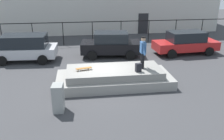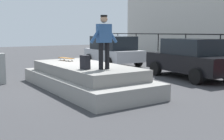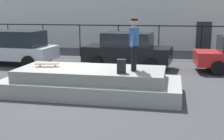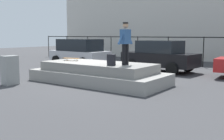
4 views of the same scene
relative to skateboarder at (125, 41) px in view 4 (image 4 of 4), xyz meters
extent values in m
plane|color=#38383A|center=(-2.04, 0.26, -1.81)|extent=(60.00, 60.00, 0.00)
cube|color=gray|center=(-1.44, 0.09, -1.57)|extent=(5.91, 2.53, 0.49)
cube|color=gray|center=(-1.44, 0.09, -1.13)|extent=(4.85, 2.07, 0.37)
cylinder|color=black|center=(0.00, 0.11, -0.54)|extent=(0.14, 0.14, 0.82)
cylinder|color=black|center=(0.00, -0.11, -0.54)|extent=(0.14, 0.14, 0.82)
cube|color=#33598C|center=(0.00, 0.00, 0.15)|extent=(0.25, 0.43, 0.56)
cylinder|color=#33598C|center=(0.01, 0.26, 0.13)|extent=(0.10, 0.44, 0.56)
cylinder|color=#33598C|center=(-0.01, -0.26, 0.13)|extent=(0.10, 0.44, 0.56)
sphere|color=tan|center=(0.00, 0.00, 0.57)|extent=(0.22, 0.22, 0.22)
cylinder|color=black|center=(0.00, 0.00, 0.67)|extent=(0.22, 0.22, 0.05)
cube|color=brown|center=(-2.99, 0.08, -0.84)|extent=(0.82, 0.37, 0.02)
cylinder|color=silver|center=(-3.26, 0.12, -0.92)|extent=(0.06, 0.04, 0.06)
cylinder|color=silver|center=(-3.22, -0.07, -0.92)|extent=(0.06, 0.04, 0.06)
cylinder|color=silver|center=(-2.76, 0.24, -0.92)|extent=(0.06, 0.04, 0.06)
cylinder|color=silver|center=(-2.71, 0.04, -0.92)|extent=(0.06, 0.04, 0.06)
cube|color=black|center=(-0.32, -0.49, -0.73)|extent=(0.31, 0.25, 0.43)
cube|color=#B7B7BC|center=(-6.75, 4.81, -1.17)|extent=(4.16, 2.13, 0.64)
cube|color=black|center=(-6.75, 4.81, -0.46)|extent=(2.93, 1.83, 0.79)
cylinder|color=black|center=(-7.96, 5.86, -1.49)|extent=(0.65, 0.25, 0.64)
cylinder|color=black|center=(-8.06, 3.90, -1.49)|extent=(0.65, 0.25, 0.64)
cylinder|color=black|center=(-5.44, 5.73, -1.49)|extent=(0.65, 0.25, 0.64)
cylinder|color=black|center=(-5.54, 3.77, -1.49)|extent=(0.65, 0.25, 0.64)
cube|color=black|center=(-0.96, 5.02, -1.13)|extent=(4.33, 2.16, 0.72)
cube|color=black|center=(-0.96, 5.02, -0.43)|extent=(2.44, 1.76, 0.67)
cylinder|color=black|center=(-2.15, 6.03, -1.49)|extent=(0.66, 0.28, 0.64)
cylinder|color=black|center=(-2.34, 4.26, -1.49)|extent=(0.66, 0.28, 0.64)
cylinder|color=black|center=(0.42, 5.77, -1.49)|extent=(0.66, 0.28, 0.64)
cylinder|color=black|center=(0.24, 4.00, -1.49)|extent=(0.66, 0.28, 0.64)
cube|color=gray|center=(-4.12, -2.32, -1.22)|extent=(0.48, 0.63, 1.19)
cylinder|color=black|center=(-14.04, 8.56, -0.86)|extent=(0.06, 0.06, 1.91)
cylinder|color=black|center=(-11.64, 8.56, -0.86)|extent=(0.06, 0.06, 1.91)
cylinder|color=black|center=(-9.24, 8.56, -0.86)|extent=(0.06, 0.06, 1.91)
cylinder|color=black|center=(-6.84, 8.56, -0.86)|extent=(0.06, 0.06, 1.91)
cylinder|color=black|center=(-4.44, 8.56, -0.86)|extent=(0.06, 0.06, 1.91)
cylinder|color=black|center=(-2.04, 8.56, -0.86)|extent=(0.06, 0.06, 1.91)
cylinder|color=black|center=(0.36, 8.56, -0.86)|extent=(0.06, 0.06, 1.91)
cube|color=black|center=(-2.04, 8.56, 0.06)|extent=(24.00, 0.04, 0.06)
cube|color=beige|center=(-2.04, 16.13, 1.59)|extent=(26.22, 7.95, 6.82)
camera|label=1|loc=(-3.14, -11.55, 3.40)|focal=39.24mm
camera|label=2|loc=(7.23, -4.49, 0.19)|focal=44.79mm
camera|label=3|loc=(1.22, -9.63, 0.96)|focal=49.46mm
camera|label=4|loc=(5.78, -8.97, 0.23)|focal=44.17mm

